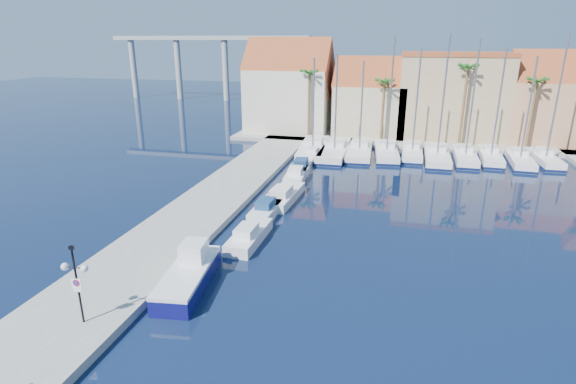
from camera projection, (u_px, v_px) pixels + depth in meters
name	position (u px, v px, depth m)	size (l,w,h in m)	color
ground	(259.00, 315.00, 23.34)	(260.00, 260.00, 0.00)	black
quay_west	(205.00, 207.00, 37.74)	(6.00, 77.00, 0.50)	gray
shore_north	(425.00, 137.00, 65.04)	(54.00, 16.00, 0.50)	gray
lamp_post	(75.00, 273.00, 21.06)	(1.39, 0.43, 4.10)	black
fishing_boat	(189.00, 274.00, 25.90)	(2.93, 6.62, 2.24)	#0E0F57
motorboat_west_0	(249.00, 236.00, 31.56)	(1.87, 5.58, 1.40)	white
motorboat_west_1	(267.00, 208.00, 36.70)	(1.86, 5.45, 1.40)	white
motorboat_west_2	(283.00, 196.00, 39.69)	(2.51, 6.79, 1.40)	white
motorboat_west_3	(296.00, 175.00, 45.85)	(2.33, 5.97, 1.40)	white
motorboat_west_4	(302.00, 166.00, 49.04)	(2.39, 6.17, 1.40)	white
motorboat_west_5	(314.00, 154.00, 53.95)	(2.02, 5.50, 1.40)	white
motorboat_west_6	(322.00, 146.00, 58.48)	(2.66, 7.16, 1.40)	white
sailboat_0	(313.00, 148.00, 57.01)	(4.09, 12.09, 11.55)	white
sailboat_1	(335.00, 150.00, 55.87)	(3.24, 12.04, 12.05)	white
sailboat_2	(360.00, 150.00, 55.87)	(3.41, 11.15, 11.29)	white
sailboat_3	(386.00, 151.00, 55.16)	(3.51, 10.26, 13.93)	white
sailboat_4	(412.00, 151.00, 54.92)	(2.46, 8.99, 12.73)	white
sailboat_5	(437.00, 155.00, 53.40)	(2.95, 10.63, 14.29)	white
sailboat_6	(465.00, 155.00, 53.08)	(2.69, 9.29, 13.72)	white
sailboat_7	(490.00, 156.00, 52.90)	(2.79, 8.75, 12.85)	white
sailboat_8	(519.00, 159.00, 51.60)	(2.81, 8.97, 11.96)	white
sailboat_9	(544.00, 158.00, 51.87)	(2.44, 8.29, 14.28)	white
building_0	(289.00, 90.00, 66.71)	(12.30, 9.00, 13.50)	beige
building_1	(371.00, 101.00, 64.34)	(10.30, 8.00, 11.00)	tan
building_2	(451.00, 95.00, 62.42)	(14.20, 10.20, 11.50)	tan
building_3	(548.00, 102.00, 58.86)	(10.30, 8.00, 12.00)	tan
palm_0	(309.00, 75.00, 60.38)	(2.60, 2.60, 10.15)	brown
palm_1	(385.00, 84.00, 58.38)	(2.60, 2.60, 9.15)	brown
palm_2	(468.00, 70.00, 55.47)	(2.60, 2.60, 11.15)	brown
palm_3	(537.00, 83.00, 54.08)	(2.60, 2.60, 9.65)	brown
viaduct	(204.00, 55.00, 104.36)	(48.00, 2.20, 14.45)	#9E9E99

